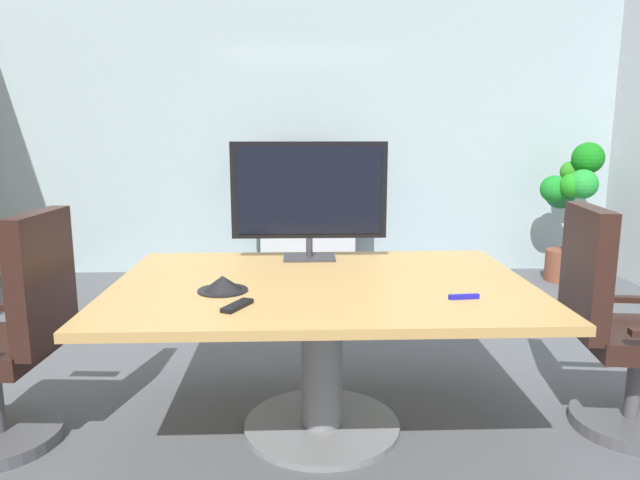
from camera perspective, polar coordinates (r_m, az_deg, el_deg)
The scene contains 11 objects.
ground_plane at distance 3.12m, azimuth -0.30°, elevation -16.77°, with size 7.34×7.34×0.00m, color #515459.
wall_back_glass_partition at distance 5.93m, azimuth -1.31°, elevation 10.00°, with size 6.30×0.10×2.72m, color #9EB2B7.
conference_table at distance 2.77m, azimuth 0.19°, elevation -7.55°, with size 1.93×1.33×0.74m.
office_chair_left at distance 3.03m, azimuth -28.03°, elevation -9.55°, with size 0.61×0.59×1.09m.
office_chair_right at distance 3.16m, azimuth 27.13°, elevation -8.61°, with size 0.62×0.60×1.09m.
tv_monitor at distance 3.14m, azimuth -1.07°, elevation 4.57°, with size 0.84×0.18×0.64m.
wall_display_unit at distance 5.66m, azimuth -1.22°, elevation 0.61°, with size 1.20×0.36×1.31m.
potted_plant at distance 6.01m, azimuth 23.30°, elevation 3.48°, with size 0.58×0.52×1.33m.
conference_phone at distance 2.59m, azimuth -9.52°, elevation -4.31°, with size 0.22×0.22×0.07m.
remote_control at distance 2.35m, azimuth -8.11°, elevation -6.38°, with size 0.05×0.17×0.02m, color black.
whiteboard_marker at distance 2.52m, azimuth 13.91°, elevation -5.41°, with size 0.13×0.02×0.02m, color #1919A5.
Camera 1 is at (-0.09, -2.76, 1.44)m, focal length 32.67 mm.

